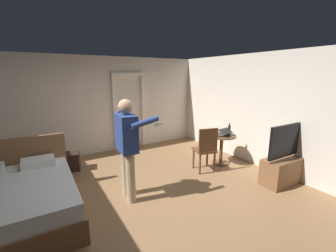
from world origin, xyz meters
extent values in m
plane|color=olive|center=(0.00, 0.00, 0.00)|extent=(6.24, 6.24, 0.00)
cube|color=silver|center=(0.00, 2.78, 1.27)|extent=(5.91, 0.12, 2.54)
cube|color=silver|center=(2.90, 0.00, 1.27)|extent=(0.12, 5.68, 2.54)
cube|color=white|center=(0.37, 2.70, 1.02)|extent=(0.08, 0.08, 2.05)
cube|color=white|center=(1.22, 2.70, 1.02)|extent=(0.08, 0.08, 2.05)
cube|color=white|center=(0.80, 2.70, 2.09)|extent=(0.93, 0.08, 0.08)
cube|color=brown|center=(-1.89, 0.30, 0.17)|extent=(1.65, 1.93, 0.35)
cube|color=white|center=(-1.89, 0.30, 0.46)|extent=(1.59, 1.87, 0.22)
cube|color=brown|center=(-1.89, 1.23, 0.51)|extent=(1.65, 0.08, 1.02)
cube|color=white|center=(-1.53, 0.97, 0.63)|extent=(0.50, 0.34, 0.12)
cube|color=brown|center=(2.54, -0.90, 0.26)|extent=(0.96, 0.40, 0.51)
cube|color=black|center=(2.54, -0.92, 0.87)|extent=(1.07, 0.05, 0.62)
cube|color=slate|center=(2.54, -0.89, 0.87)|extent=(1.01, 0.01, 0.56)
cylinder|color=brown|center=(2.18, 0.43, 0.33)|extent=(0.08, 0.08, 0.67)
cylinder|color=brown|center=(2.18, 0.43, 0.01)|extent=(0.39, 0.39, 0.03)
cylinder|color=brown|center=(2.18, 0.43, 0.68)|extent=(0.65, 0.65, 0.03)
cube|color=black|center=(2.15, 0.43, 0.71)|extent=(0.34, 0.25, 0.02)
cube|color=black|center=(2.17, 0.32, 0.82)|extent=(0.34, 0.22, 0.09)
cube|color=#1A364C|center=(2.17, 0.32, 0.82)|extent=(0.31, 0.19, 0.07)
cylinder|color=#3E2727|center=(2.32, 0.35, 0.81)|extent=(0.06, 0.06, 0.23)
cylinder|color=#3E2727|center=(2.32, 0.35, 0.96)|extent=(0.03, 0.03, 0.06)
cylinder|color=brown|center=(1.79, 0.46, 0.23)|extent=(0.04, 0.04, 0.45)
cylinder|color=brown|center=(1.46, 0.55, 0.23)|extent=(0.04, 0.04, 0.45)
cylinder|color=brown|center=(1.70, 0.13, 0.23)|extent=(0.04, 0.04, 0.45)
cylinder|color=brown|center=(1.37, 0.22, 0.23)|extent=(0.04, 0.04, 0.45)
cube|color=brown|center=(1.58, 0.34, 0.47)|extent=(0.51, 0.51, 0.04)
cube|color=brown|center=(1.54, 0.18, 0.74)|extent=(0.42, 0.14, 0.50)
cylinder|color=tan|center=(-0.25, 0.24, 0.43)|extent=(0.15, 0.15, 0.85)
cylinder|color=tan|center=(-0.26, -0.01, 0.43)|extent=(0.15, 0.15, 0.85)
cube|color=navy|center=(-0.25, 0.11, 1.16)|extent=(0.29, 0.48, 0.60)
sphere|color=tan|center=(-0.25, 0.11, 1.58)|extent=(0.23, 0.23, 0.23)
cylinder|color=navy|center=(-0.15, 0.37, 1.27)|extent=(0.34, 0.11, 0.49)
cylinder|color=navy|center=(-0.05, -0.15, 1.36)|extent=(0.46, 0.12, 0.19)
cube|color=white|center=(0.17, -0.19, 1.31)|extent=(0.12, 0.04, 0.04)
cube|color=black|center=(-1.05, 1.90, 0.20)|extent=(0.68, 0.47, 0.39)
camera|label=1|loc=(-1.46, -3.19, 2.07)|focal=23.74mm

